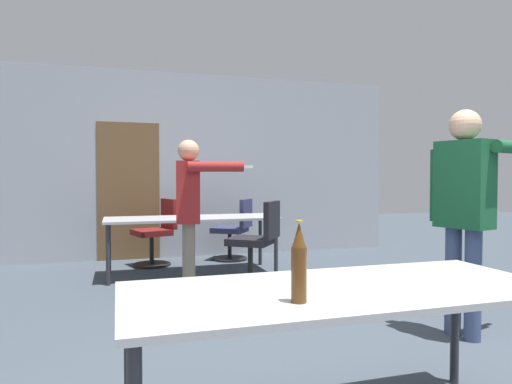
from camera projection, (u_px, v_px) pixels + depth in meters
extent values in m
cube|color=#A3A8B2|center=(201.00, 165.00, 7.17)|extent=(6.33, 0.10, 2.84)
cube|color=brown|center=(129.00, 191.00, 6.81)|extent=(0.90, 0.02, 2.05)
cube|color=#A8A8AD|center=(342.00, 290.00, 2.09)|extent=(1.99, 0.82, 0.03)
cylinder|color=#2D2D33|center=(129.00, 363.00, 2.16)|extent=(0.05, 0.05, 0.69)
cylinder|color=#2D2D33|center=(455.00, 325.00, 2.71)|extent=(0.05, 0.05, 0.69)
cube|color=#A8A8AD|center=(192.00, 218.00, 5.78)|extent=(2.15, 0.78, 0.03)
cylinder|color=#2D2D33|center=(108.00, 255.00, 5.18)|extent=(0.05, 0.05, 0.69)
cylinder|color=#2D2D33|center=(276.00, 247.00, 5.77)|extent=(0.05, 0.05, 0.69)
cylinder|color=#2D2D33|center=(109.00, 247.00, 5.81)|extent=(0.05, 0.05, 0.69)
cylinder|color=#2D2D33|center=(260.00, 240.00, 6.40)|extent=(0.05, 0.05, 0.69)
cylinder|color=#3D4C75|center=(453.00, 281.00, 3.55)|extent=(0.12, 0.12, 0.84)
cylinder|color=#3D4C75|center=(473.00, 285.00, 3.41)|extent=(0.12, 0.12, 0.84)
cube|color=#195633|center=(464.00, 184.00, 3.46)|extent=(0.32, 0.44, 0.66)
sphere|color=#DBAD89|center=(465.00, 125.00, 3.45)|extent=(0.23, 0.23, 0.23)
cylinder|color=#195633|center=(436.00, 185.00, 3.66)|extent=(0.09, 0.09, 0.57)
cylinder|color=slate|center=(189.00, 259.00, 4.67)|extent=(0.13, 0.13, 0.78)
cylinder|color=slate|center=(189.00, 262.00, 4.50)|extent=(0.13, 0.13, 0.78)
cube|color=maroon|center=(189.00, 192.00, 4.56)|extent=(0.30, 0.44, 0.61)
sphere|color=#DBAD89|center=(188.00, 151.00, 4.55)|extent=(0.22, 0.22, 0.22)
cylinder|color=maroon|center=(189.00, 193.00, 4.81)|extent=(0.10, 0.10, 0.53)
cylinder|color=maroon|center=(216.00, 167.00, 4.34)|extent=(0.54, 0.19, 0.10)
cube|color=white|center=(247.00, 167.00, 4.37)|extent=(0.12, 0.06, 0.03)
cylinder|color=black|center=(152.00, 265.00, 6.35)|extent=(0.52, 0.52, 0.03)
cylinder|color=black|center=(152.00, 249.00, 6.34)|extent=(0.06, 0.06, 0.40)
cube|color=maroon|center=(152.00, 232.00, 6.34)|extent=(0.58, 0.58, 0.08)
cube|color=maroon|center=(169.00, 214.00, 6.48)|extent=(0.19, 0.43, 0.42)
cylinder|color=black|center=(230.00, 259.00, 6.82)|extent=(0.52, 0.52, 0.03)
cylinder|color=black|center=(230.00, 245.00, 6.82)|extent=(0.06, 0.06, 0.38)
cube|color=navy|center=(230.00, 230.00, 6.81)|extent=(0.64, 0.64, 0.08)
cube|color=navy|center=(246.00, 213.00, 6.73)|extent=(0.29, 0.40, 0.42)
cylinder|color=black|center=(250.00, 283.00, 5.24)|extent=(0.52, 0.52, 0.03)
cylinder|color=black|center=(250.00, 263.00, 5.23)|extent=(0.06, 0.06, 0.43)
cube|color=black|center=(250.00, 241.00, 5.23)|extent=(0.64, 0.64, 0.08)
cube|color=black|center=(272.00, 220.00, 5.13)|extent=(0.31, 0.39, 0.42)
cylinder|color=#563314|center=(299.00, 275.00, 1.82)|extent=(0.06, 0.06, 0.22)
cone|color=#563314|center=(299.00, 235.00, 1.82)|extent=(0.06, 0.06, 0.10)
cylinder|color=gold|center=(299.00, 221.00, 1.82)|extent=(0.03, 0.03, 0.01)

